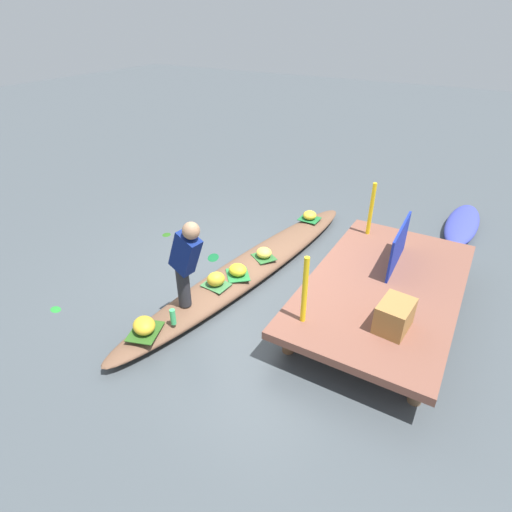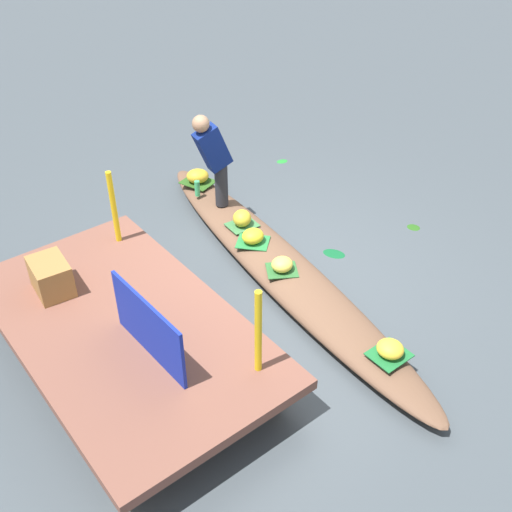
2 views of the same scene
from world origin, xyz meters
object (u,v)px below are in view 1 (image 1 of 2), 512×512
Objects in this scene: vendor_boat at (251,268)px; banana_bunch_2 at (264,253)px; banana_bunch_1 at (238,270)px; water_bottle at (173,317)px; banana_bunch_0 at (216,279)px; produce_crate at (394,316)px; moored_boat at (462,224)px; market_banner at (399,246)px; banana_bunch_4 at (310,215)px; banana_bunch_3 at (144,325)px; vendor_person at (186,260)px.

banana_bunch_2 reaches higher than vendor_boat.
water_bottle is (1.26, -0.10, 0.02)m from banana_bunch_1.
banana_bunch_0 is 0.56× the size of produce_crate.
water_bottle is (1.87, -0.18, 0.02)m from banana_bunch_2.
moored_boat is 7.27× the size of banana_bunch_1.
produce_crate reaches higher than vendor_boat.
water_bottle is at bearing -67.45° from produce_crate.
banana_bunch_0 is 2.48m from market_banner.
market_banner is 1.36m from produce_crate.
produce_crate is at bearing 39.82° from banana_bunch_4.
moored_boat is 2.78m from banana_bunch_4.
banana_bunch_1 is 0.61m from banana_bunch_2.
banana_bunch_4 is (-2.52, 0.26, -0.02)m from banana_bunch_0.
banana_bunch_2 is 1.55m from banana_bunch_4.
banana_bunch_0 reaches higher than banana_bunch_1.
banana_bunch_0 is 0.84× the size of banana_bunch_3.
market_banner is at bearing 118.09° from banana_bunch_1.
banana_bunch_0 is at bearing -5.96° from banana_bunch_4.
banana_bunch_0 is at bearing -32.79° from moored_boat.
moored_boat is at bearing 144.96° from banana_bunch_1.
banana_bunch_4 is (-3.70, 0.44, -0.02)m from banana_bunch_3.
banana_bunch_1 is 1.04× the size of banana_bunch_4.
market_banner is at bearing 102.71° from banana_bunch_2.
banana_bunch_2 is 0.19× the size of vendor_person.
banana_bunch_0 is 0.38m from banana_bunch_1.
banana_bunch_2 is at bearing -113.35° from produce_crate.
vendor_person reaches higher than banana_bunch_1.
market_banner is at bearing -12.52° from moored_boat.
moored_boat is at bearing 165.03° from market_banner.
banana_bunch_1 is at bearing -34.08° from moored_boat.
produce_crate is (-0.05, 2.32, 0.29)m from banana_bunch_0.
vendor_boat is 0.80m from banana_bunch_0.
moored_boat is 1.53× the size of vendor_person.
banana_bunch_0 is 2.34m from produce_crate.
banana_bunch_2 is at bearing -2.19° from banana_bunch_4.
banana_bunch_0 is 0.81m from vendor_person.
banana_bunch_2 is at bearing -78.78° from market_banner.
produce_crate reaches higher than banana_bunch_3.
moored_boat is at bearing 151.65° from water_bottle.
moored_boat is 2.73m from market_banner.
moored_boat is 1.83× the size of market_banner.
vendor_boat is 1.69m from water_bottle.
moored_boat is (-3.18, 2.56, -0.01)m from vendor_boat.
banana_bunch_2 is at bearing 174.35° from water_bottle.
vendor_person is 2.80m from market_banner.
banana_bunch_4 is 2.14m from market_banner.
produce_crate is (0.72, 2.24, 0.51)m from vendor_boat.
banana_bunch_3 is at bearing -27.76° from moored_boat.
market_banner is (-1.92, 2.03, -0.18)m from vendor_person.
banana_bunch_1 reaches higher than banana_bunch_2.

